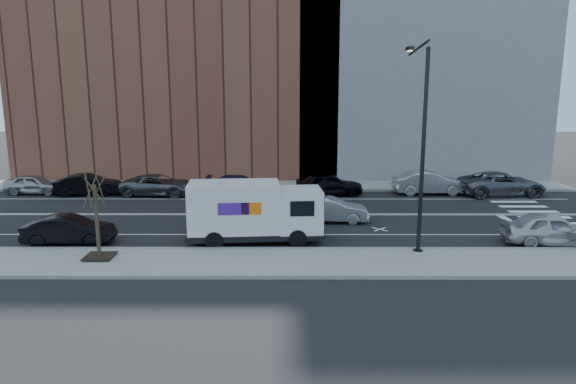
{
  "coord_description": "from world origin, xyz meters",
  "views": [
    {
      "loc": [
        1.19,
        -29.53,
        7.3
      ],
      "look_at": [
        1.13,
        -0.22,
        1.4
      ],
      "focal_mm": 32.0,
      "sensor_mm": 36.0,
      "label": 1
    }
  ],
  "objects_px": {
    "far_parked_a": "(35,184)",
    "near_parked_front": "(552,229)",
    "driving_sedan": "(330,210)",
    "fedex_van": "(254,211)",
    "far_parked_b": "(88,185)"
  },
  "relations": [
    {
      "from": "fedex_van",
      "to": "driving_sedan",
      "type": "relative_size",
      "value": 1.58
    },
    {
      "from": "fedex_van",
      "to": "far_parked_b",
      "type": "distance_m",
      "value": 16.73
    },
    {
      "from": "fedex_van",
      "to": "driving_sedan",
      "type": "bearing_deg",
      "value": 39.72
    },
    {
      "from": "far_parked_b",
      "to": "near_parked_front",
      "type": "relative_size",
      "value": 0.99
    },
    {
      "from": "far_parked_a",
      "to": "far_parked_b",
      "type": "bearing_deg",
      "value": -93.08
    },
    {
      "from": "far_parked_a",
      "to": "near_parked_front",
      "type": "distance_m",
      "value": 32.78
    },
    {
      "from": "fedex_van",
      "to": "far_parked_b",
      "type": "xyz_separation_m",
      "value": [
        -12.35,
        11.25,
        -0.81
      ]
    },
    {
      "from": "fedex_van",
      "to": "driving_sedan",
      "type": "height_order",
      "value": "fedex_van"
    },
    {
      "from": "far_parked_a",
      "to": "far_parked_b",
      "type": "relative_size",
      "value": 0.91
    },
    {
      "from": "fedex_van",
      "to": "far_parked_a",
      "type": "height_order",
      "value": "fedex_van"
    },
    {
      "from": "driving_sedan",
      "to": "near_parked_front",
      "type": "xyz_separation_m",
      "value": [
        10.19,
        -4.31,
        0.08
      ]
    },
    {
      "from": "far_parked_a",
      "to": "driving_sedan",
      "type": "distance_m",
      "value": 21.72
    },
    {
      "from": "far_parked_a",
      "to": "fedex_van",
      "type": "bearing_deg",
      "value": -123.05
    },
    {
      "from": "far_parked_a",
      "to": "near_parked_front",
      "type": "bearing_deg",
      "value": -109.07
    },
    {
      "from": "far_parked_b",
      "to": "driving_sedan",
      "type": "xyz_separation_m",
      "value": [
        16.35,
        -7.35,
        -0.05
      ]
    }
  ]
}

